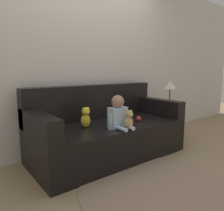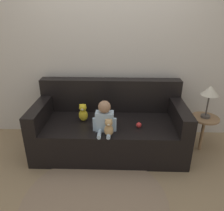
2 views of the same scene
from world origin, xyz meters
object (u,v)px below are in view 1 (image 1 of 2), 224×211
at_px(couch, 106,132).
at_px(person_baby, 118,113).
at_px(plush_toy_side, 86,117).
at_px(toy_ball, 139,119).
at_px(teddy_bear_brown, 129,120).
at_px(side_table, 170,96).

relative_size(couch, person_baby, 5.10).
distance_m(plush_toy_side, toy_ball, 0.75).
bearing_deg(teddy_bear_brown, toy_ball, 30.43).
height_order(toy_ball, side_table, side_table).
relative_size(toy_ball, side_table, 0.07).
xyz_separation_m(person_baby, teddy_bear_brown, (0.06, -0.13, -0.06)).
relative_size(plush_toy_side, toy_ball, 3.65).
xyz_separation_m(couch, plush_toy_side, (-0.35, -0.06, 0.25)).
distance_m(person_baby, toy_ball, 0.46).
distance_m(teddy_bear_brown, toy_ball, 0.44).
height_order(person_baby, teddy_bear_brown, person_baby).
height_order(plush_toy_side, toy_ball, plush_toy_side).
bearing_deg(side_table, couch, 179.21).
xyz_separation_m(couch, side_table, (1.27, -0.02, 0.38)).
relative_size(couch, plush_toy_side, 8.04).
bearing_deg(plush_toy_side, side_table, 1.58).
bearing_deg(couch, teddy_bear_brown, -88.90).
height_order(person_baby, side_table, side_table).
relative_size(couch, toy_ball, 29.34).
relative_size(person_baby, plush_toy_side, 1.58).
xyz_separation_m(couch, teddy_bear_brown, (0.01, -0.43, 0.24)).
xyz_separation_m(couch, person_baby, (-0.05, -0.31, 0.30)).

